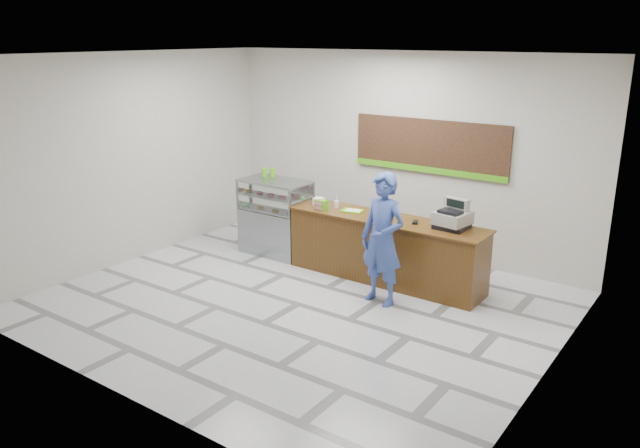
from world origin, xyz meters
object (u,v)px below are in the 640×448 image
Objects in this scene: sales_counter at (385,249)px; display_case at (276,216)px; customer at (383,239)px; serving_tray at (352,211)px; cash_register at (453,218)px.

sales_counter is 2.23m from display_case.
display_case reaches higher than sales_counter.
display_case is 2.73m from customer.
sales_counter is 8.65× the size of serving_tray.
cash_register reaches higher than sales_counter.
sales_counter is 1.69× the size of customer.
display_case is 2.50× the size of cash_register.
customer reaches higher than cash_register.
display_case is at bearing -180.00° from sales_counter.
serving_tray is at bearing -168.07° from cash_register.
serving_tray is (1.59, 0.01, 0.36)m from display_case.
cash_register is 0.28× the size of customer.
serving_tray is (-1.68, -0.09, -0.15)m from cash_register.
sales_counter is 0.82m from serving_tray.
serving_tray reaches higher than sales_counter.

